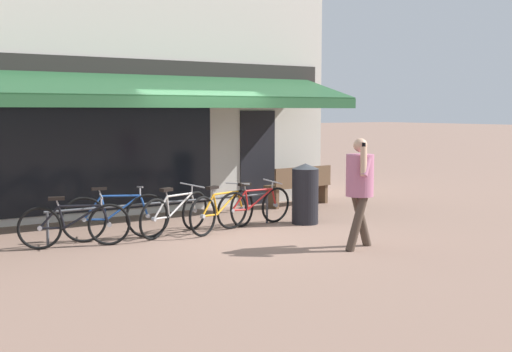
{
  "coord_description": "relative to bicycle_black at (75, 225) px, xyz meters",
  "views": [
    {
      "loc": [
        -5.54,
        -9.53,
        2.1
      ],
      "look_at": [
        -0.04,
        -0.83,
        1.05
      ],
      "focal_mm": 45.0,
      "sensor_mm": 36.0,
      "label": 1
    }
  ],
  "objects": [
    {
      "name": "pedestrian_adult",
      "position": [
        3.66,
        -2.38,
        0.67
      ],
      "size": [
        0.64,
        0.64,
        1.71
      ],
      "rotation": [
        0.0,
        0.0,
        3.0
      ],
      "color": "#47382D",
      "rests_on": "ground_plane"
    },
    {
      "name": "ground_plane",
      "position": [
        2.71,
        -0.17,
        -0.36
      ],
      "size": [
        160.0,
        160.0,
        0.0
      ],
      "primitive_type": "plane",
      "color": "#846656"
    },
    {
      "name": "shop_front",
      "position": [
        2.16,
        3.91,
        2.37
      ],
      "size": [
        8.99,
        4.75,
        5.46
      ],
      "color": "beige",
      "rests_on": "ground_plane"
    },
    {
      "name": "bike_rack_rail",
      "position": [
        1.67,
        0.23,
        0.12
      ],
      "size": [
        4.14,
        0.04,
        0.57
      ],
      "color": "#47494F",
      "rests_on": "ground_plane"
    },
    {
      "name": "bicycle_orange",
      "position": [
        2.57,
        -0.06,
        0.01
      ],
      "size": [
        1.68,
        0.79,
        0.82
      ],
      "rotation": [
        -0.03,
        0.0,
        0.39
      ],
      "color": "black",
      "rests_on": "ground_plane"
    },
    {
      "name": "bicycle_black",
      "position": [
        0.0,
        0.0,
        0.0
      ],
      "size": [
        1.65,
        0.6,
        0.8
      ],
      "rotation": [
        0.01,
        0.0,
        -0.25
      ],
      "color": "black",
      "rests_on": "ground_plane"
    },
    {
      "name": "bicycle_blue",
      "position": [
        0.74,
        0.22,
        0.03
      ],
      "size": [
        1.75,
        0.53,
        0.89
      ],
      "rotation": [
        -0.1,
        0.0,
        -0.21
      ],
      "color": "black",
      "rests_on": "ground_plane"
    },
    {
      "name": "park_bench",
      "position": [
        5.52,
        1.72,
        0.1
      ],
      "size": [
        1.63,
        0.59,
        0.87
      ],
      "rotation": [
        0.0,
        0.0,
        0.09
      ],
      "color": "brown",
      "rests_on": "ground_plane"
    },
    {
      "name": "bicycle_silver",
      "position": [
        1.74,
        0.11,
        0.01
      ],
      "size": [
        1.65,
        0.87,
        0.85
      ],
      "rotation": [
        0.09,
        0.0,
        0.45
      ],
      "color": "black",
      "rests_on": "ground_plane"
    },
    {
      "name": "bicycle_red",
      "position": [
        3.33,
        0.1,
        0.01
      ],
      "size": [
        1.71,
        0.52,
        0.83
      ],
      "rotation": [
        0.09,
        0.0,
        0.14
      ],
      "color": "black",
      "rests_on": "ground_plane"
    },
    {
      "name": "litter_bin",
      "position": [
        4.26,
        -0.19,
        0.21
      ],
      "size": [
        0.5,
        0.5,
        1.13
      ],
      "color": "black",
      "rests_on": "ground_plane"
    }
  ]
}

